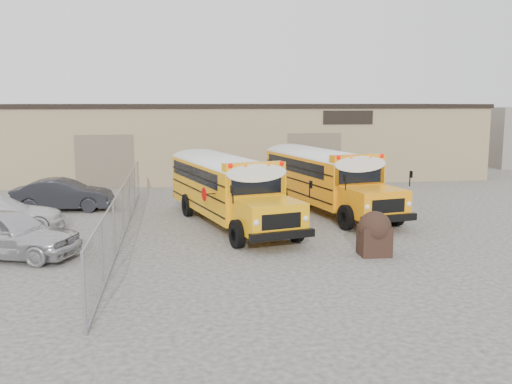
{
  "coord_description": "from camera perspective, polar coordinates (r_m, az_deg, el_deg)",
  "views": [
    {
      "loc": [
        -4.08,
        -17.58,
        4.78
      ],
      "look_at": [
        -1.25,
        2.37,
        1.6
      ],
      "focal_mm": 40.0,
      "sensor_mm": 36.0,
      "label": 1
    }
  ],
  "objects": [
    {
      "name": "ground",
      "position": [
        18.67,
        4.85,
        -5.9
      ],
      "size": [
        120.0,
        120.0,
        0.0
      ],
      "primitive_type": "plane",
      "color": "#3F3D39",
      "rests_on": "ground"
    },
    {
      "name": "warehouse",
      "position": [
        37.87,
        -1.89,
        5.32
      ],
      "size": [
        30.2,
        10.2,
        4.67
      ],
      "color": "#947A5B",
      "rests_on": "ground"
    },
    {
      "name": "chainlink_fence",
      "position": [
        21.03,
        -13.18,
        -1.9
      ],
      "size": [
        0.07,
        18.07,
        1.81
      ],
      "color": "gray",
      "rests_on": "ground"
    },
    {
      "name": "school_bus_left",
      "position": [
        27.95,
        -6.89,
        2.33
      ],
      "size": [
        4.59,
        9.6,
        2.73
      ],
      "color": "#FFA70C",
      "rests_on": "ground"
    },
    {
      "name": "school_bus_right",
      "position": [
        30.65,
        1.99,
        3.0
      ],
      "size": [
        4.25,
        9.7,
        2.76
      ],
      "color": "orange",
      "rests_on": "ground"
    },
    {
      "name": "tarp_bundle",
      "position": [
        18.33,
        11.77,
        -4.01
      ],
      "size": [
        1.04,
        1.04,
        1.41
      ],
      "color": "black",
      "rests_on": "ground"
    },
    {
      "name": "car_silver",
      "position": [
        19.24,
        -23.68,
        -3.82
      ],
      "size": [
        4.88,
        3.2,
        1.54
      ],
      "primitive_type": "imported",
      "rotation": [
        0.0,
        0.0,
        1.24
      ],
      "color": "silver",
      "rests_on": "ground"
    },
    {
      "name": "car_dark",
      "position": [
        26.77,
        -18.71,
        -0.26
      ],
      "size": [
        4.37,
        1.72,
        1.42
      ],
      "primitive_type": "imported",
      "rotation": [
        0.0,
        0.0,
        1.52
      ],
      "color": "black",
      "rests_on": "ground"
    }
  ]
}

